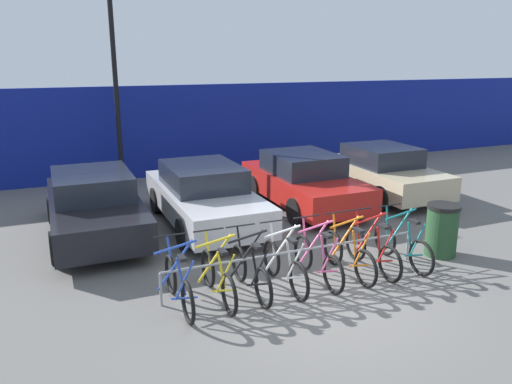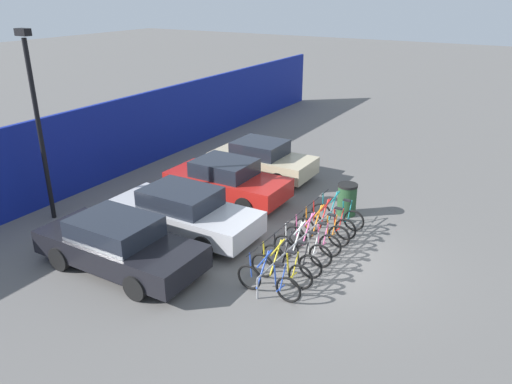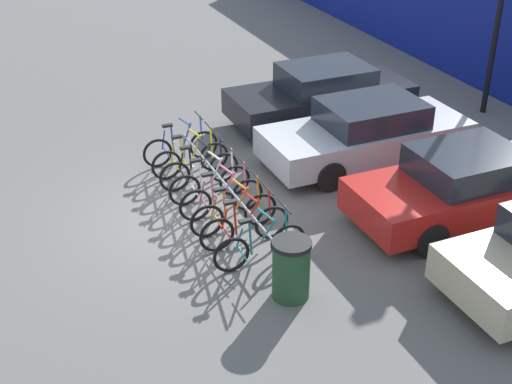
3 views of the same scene
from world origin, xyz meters
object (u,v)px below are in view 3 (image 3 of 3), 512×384
(bicycle_blue, at_px, (181,147))
(bicycle_orange, at_px, (234,213))
(bicycle_red, at_px, (245,226))
(trash_bin, at_px, (291,269))
(bicycle_black, at_px, (199,170))
(bicycle_white, at_px, (210,183))
(bicycle_teal, at_px, (260,246))
(car_black, at_px, (322,94))
(car_red, at_px, (461,186))
(bike_rack, at_px, (223,183))
(bicycle_yellow, at_px, (190,159))
(car_silver, at_px, (367,133))
(bicycle_pink, at_px, (222,198))

(bicycle_blue, xyz_separation_m, bicycle_orange, (3.08, 0.00, 0.00))
(bicycle_red, distance_m, trash_bin, 1.69)
(bicycle_black, xyz_separation_m, bicycle_orange, (1.88, 0.00, 0.00))
(bicycle_blue, relative_size, bicycle_white, 1.00)
(bicycle_teal, relative_size, car_black, 0.38)
(car_black, bearing_deg, trash_bin, -31.94)
(car_red, bearing_deg, bicycle_blue, -136.90)
(trash_bin, bearing_deg, bicycle_red, -177.00)
(bicycle_red, bearing_deg, bike_rack, 175.13)
(bike_rack, bearing_deg, car_red, 60.54)
(bicycle_orange, bearing_deg, bicycle_yellow, 178.92)
(bike_rack, height_order, car_silver, car_silver)
(bicycle_black, height_order, bicycle_teal, same)
(bike_rack, distance_m, bicycle_teal, 2.14)
(bicycle_black, relative_size, bicycle_pink, 1.00)
(bicycle_black, relative_size, car_black, 0.38)
(car_silver, relative_size, car_red, 1.08)
(bicycle_white, xyz_separation_m, car_silver, (-0.26, 3.71, 0.31))
(bike_rack, height_order, bicycle_white, bicycle_white)
(car_black, bearing_deg, bicycle_white, -55.64)
(bicycle_blue, bearing_deg, bike_rack, 5.83)
(car_red, bearing_deg, bicycle_white, -121.85)
(bicycle_blue, height_order, trash_bin, bicycle_blue)
(bicycle_white, bearing_deg, trash_bin, 2.70)
(bicycle_teal, bearing_deg, bicycle_pink, -179.83)
(car_silver, height_order, car_red, same)
(bicycle_black, xyz_separation_m, trash_bin, (4.07, 0.09, 0.14))
(bicycle_black, bearing_deg, bicycle_orange, 3.88)
(bicycle_white, height_order, car_silver, car_silver)
(bicycle_pink, height_order, bicycle_teal, same)
(bicycle_pink, distance_m, car_black, 5.12)
(bicycle_orange, relative_size, car_silver, 0.38)
(bicycle_blue, relative_size, trash_bin, 1.66)
(bicycle_blue, bearing_deg, bicycle_pink, 1.84)
(bicycle_pink, bearing_deg, bicycle_yellow, 178.35)
(bicycle_yellow, distance_m, bicycle_black, 0.56)
(bicycle_pink, relative_size, bicycle_orange, 1.00)
(bike_rack, xyz_separation_m, bicycle_black, (-0.93, -0.15, -0.12))
(bicycle_teal, height_order, trash_bin, bicycle_teal)
(bicycle_pink, height_order, trash_bin, bicycle_pink)
(bicycle_yellow, height_order, bicycle_pink, same)
(bicycle_pink, xyz_separation_m, bicycle_red, (1.13, 0.00, 0.00))
(bicycle_teal, bearing_deg, trash_bin, 5.17)
(car_black, bearing_deg, bicycle_teal, -37.35)
(bicycle_yellow, bearing_deg, bicycle_red, -3.09)
(car_red, height_order, trash_bin, car_red)
(bicycle_black, xyz_separation_m, bicycle_red, (2.39, 0.00, 0.00))
(bicycle_yellow, relative_size, car_silver, 0.38)
(bicycle_white, bearing_deg, car_silver, 95.21)
(bicycle_yellow, xyz_separation_m, bicycle_pink, (1.82, 0.00, 0.00))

